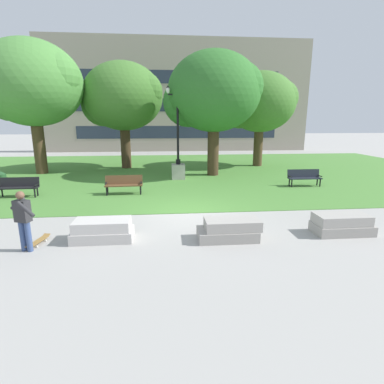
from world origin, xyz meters
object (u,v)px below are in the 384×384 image
at_px(skateboard, 38,241).
at_px(trash_bin, 2,180).
at_px(park_bench_near_left, 19,186).
at_px(person_skateboarder, 23,218).
at_px(concrete_block_left, 229,230).
at_px(park_bench_far_left, 124,183).
at_px(concrete_block_right, 342,224).
at_px(park_bench_near_right, 304,177).
at_px(concrete_block_center, 103,230).
at_px(lamp_post_center, 178,161).

bearing_deg(skateboard, trash_bin, 122.04).
bearing_deg(park_bench_near_left, person_skateboarder, -64.45).
bearing_deg(trash_bin, concrete_block_left, -36.43).
relative_size(person_skateboarder, park_bench_far_left, 0.94).
relative_size(concrete_block_right, park_bench_near_right, 1.00).
bearing_deg(trash_bin, concrete_block_center, -48.35).
bearing_deg(skateboard, park_bench_far_left, 73.66).
bearing_deg(concrete_block_left, concrete_block_right, 2.33).
relative_size(person_skateboarder, lamp_post_center, 0.31).
relative_size(concrete_block_left, park_bench_near_left, 1.04).
bearing_deg(park_bench_near_left, trash_bin, 133.61).
height_order(concrete_block_right, lamp_post_center, lamp_post_center).
bearing_deg(concrete_block_left, person_skateboarder, -176.87).
xyz_separation_m(park_bench_near_right, lamp_post_center, (-6.78, 2.71, 0.58)).
distance_m(concrete_block_right, lamp_post_center, 10.77).
xyz_separation_m(skateboard, park_bench_near_left, (-3.13, 5.87, 0.45)).
height_order(park_bench_near_left, park_bench_near_right, same).
xyz_separation_m(concrete_block_left, concrete_block_right, (3.68, 0.15, 0.00)).
xyz_separation_m(concrete_block_right, park_bench_near_left, (-12.50, 5.86, 0.23)).
height_order(concrete_block_right, skateboard, concrete_block_right).
relative_size(concrete_block_center, park_bench_far_left, 0.99).
height_order(concrete_block_right, park_bench_near_left, park_bench_near_left).
height_order(concrete_block_left, concrete_block_right, same).
bearing_deg(concrete_block_right, park_bench_far_left, 141.95).
bearing_deg(skateboard, park_bench_near_right, 31.32).
height_order(person_skateboarder, park_bench_near_left, person_skateboarder).
height_order(concrete_block_left, park_bench_near_right, park_bench_near_right).
height_order(concrete_block_left, skateboard, concrete_block_left).
relative_size(person_skateboarder, trash_bin, 1.78).
bearing_deg(park_bench_far_left, skateboard, -106.34).
bearing_deg(concrete_block_right, concrete_block_left, -177.67).
relative_size(park_bench_near_right, trash_bin, 1.88).
height_order(park_bench_near_left, trash_bin, trash_bin).
relative_size(park_bench_near_left, park_bench_far_left, 0.99).
bearing_deg(park_bench_far_left, lamp_post_center, 52.21).
distance_m(concrete_block_left, lamp_post_center, 9.86).
bearing_deg(person_skateboarder, park_bench_near_right, 32.74).
height_order(concrete_block_center, trash_bin, trash_bin).
xyz_separation_m(skateboard, park_bench_far_left, (1.75, 5.97, 0.45)).
bearing_deg(park_bench_near_right, concrete_block_left, -128.82).
distance_m(person_skateboarder, trash_bin, 9.25).
relative_size(concrete_block_right, lamp_post_center, 0.33).
xyz_separation_m(park_bench_near_right, trash_bin, (-16.09, 0.63, -0.04)).
relative_size(person_skateboarder, skateboard, 1.65).
xyz_separation_m(lamp_post_center, trash_bin, (-9.31, -2.08, -0.62)).
distance_m(concrete_block_right, trash_bin, 15.98).
bearing_deg(park_bench_near_right, park_bench_near_left, -175.86).
bearing_deg(park_bench_near_left, concrete_block_center, -48.95).
xyz_separation_m(concrete_block_right, lamp_post_center, (-4.79, 9.62, 0.81)).
bearing_deg(park_bench_far_left, park_bench_near_left, -178.76).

